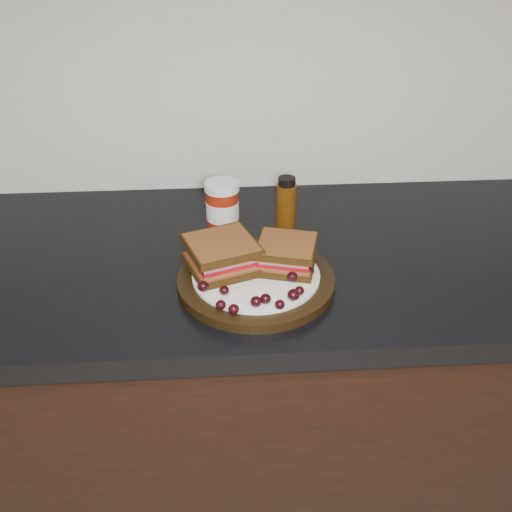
{
  "coord_description": "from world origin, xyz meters",
  "views": [
    {
      "loc": [
        0.09,
        0.75,
        1.48
      ],
      "look_at": [
        0.14,
        1.59,
        0.96
      ],
      "focal_mm": 40.0,
      "sensor_mm": 36.0,
      "label": 1
    }
  ],
  "objects": [
    {
      "name": "grape_6",
      "position": [
        0.17,
        1.48,
        0.93
      ],
      "size": [
        0.02,
        0.02,
        0.02
      ],
      "primitive_type": "ellipsoid",
      "color": "black",
      "rests_on": "plate"
    },
    {
      "name": "grape_17",
      "position": [
        0.06,
        1.57,
        0.93
      ],
      "size": [
        0.02,
        0.02,
        0.02
      ],
      "primitive_type": "ellipsoid",
      "color": "black",
      "rests_on": "plate"
    },
    {
      "name": "grape_15",
      "position": [
        0.09,
        1.6,
        0.93
      ],
      "size": [
        0.02,
        0.02,
        0.02
      ],
      "primitive_type": "ellipsoid",
      "color": "black",
      "rests_on": "plate"
    },
    {
      "name": "grape_20",
      "position": [
        0.09,
        1.59,
        0.93
      ],
      "size": [
        0.02,
        0.02,
        0.02
      ],
      "primitive_type": "ellipsoid",
      "color": "black",
      "rests_on": "plate"
    },
    {
      "name": "oil_bottle",
      "position": [
        0.22,
        1.79,
        0.96
      ],
      "size": [
        0.05,
        0.05,
        0.12
      ],
      "primitive_type": "cylinder",
      "rotation": [
        0.0,
        0.0,
        -0.26
      ],
      "color": "#462407",
      "rests_on": "countertop"
    },
    {
      "name": "plate",
      "position": [
        0.14,
        1.59,
        0.91
      ],
      "size": [
        0.28,
        0.28,
        0.02
      ],
      "primitive_type": "cylinder",
      "color": "black",
      "rests_on": "countertop"
    },
    {
      "name": "grape_11",
      "position": [
        0.21,
        1.6,
        0.93
      ],
      "size": [
        0.02,
        0.02,
        0.02
      ],
      "primitive_type": "ellipsoid",
      "color": "black",
      "rests_on": "plate"
    },
    {
      "name": "grape_18",
      "position": [
        0.08,
        1.63,
        0.93
      ],
      "size": [
        0.02,
        0.02,
        0.02
      ],
      "primitive_type": "ellipsoid",
      "color": "black",
      "rests_on": "plate"
    },
    {
      "name": "grape_1",
      "position": [
        0.08,
        1.53,
        0.93
      ],
      "size": [
        0.02,
        0.02,
        0.02
      ],
      "primitive_type": "ellipsoid",
      "color": "black",
      "rests_on": "plate"
    },
    {
      "name": "grape_7",
      "position": [
        0.2,
        1.5,
        0.93
      ],
      "size": [
        0.02,
        0.02,
        0.02
      ],
      "primitive_type": "ellipsoid",
      "color": "black",
      "rests_on": "plate"
    },
    {
      "name": "grape_9",
      "position": [
        0.2,
        1.56,
        0.93
      ],
      "size": [
        0.02,
        0.02,
        0.02
      ],
      "primitive_type": "ellipsoid",
      "color": "black",
      "rests_on": "plate"
    },
    {
      "name": "sandwich_right",
      "position": [
        0.2,
        1.61,
        0.95
      ],
      "size": [
        0.13,
        0.13,
        0.05
      ],
      "primitive_type": null,
      "rotation": [
        0.0,
        0.0,
        -0.26
      ],
      "color": "brown",
      "rests_on": "plate"
    },
    {
      "name": "grape_3",
      "position": [
        0.1,
        1.47,
        0.93
      ],
      "size": [
        0.02,
        0.02,
        0.02
      ],
      "primitive_type": "ellipsoid",
      "color": "black",
      "rests_on": "plate"
    },
    {
      "name": "base_cabinets",
      "position": [
        0.0,
        1.7,
        0.43
      ],
      "size": [
        3.96,
        0.58,
        0.86
      ],
      "primitive_type": "cube",
      "color": "black",
      "rests_on": "ground_plane"
    },
    {
      "name": "grape_2",
      "position": [
        0.08,
        1.49,
        0.93
      ],
      "size": [
        0.02,
        0.02,
        0.02
      ],
      "primitive_type": "ellipsoid",
      "color": "black",
      "rests_on": "plate"
    },
    {
      "name": "grape_14",
      "position": [
        0.08,
        1.63,
        0.93
      ],
      "size": [
        0.02,
        0.02,
        0.02
      ],
      "primitive_type": "ellipsoid",
      "color": "black",
      "rests_on": "plate"
    },
    {
      "name": "countertop",
      "position": [
        0.0,
        1.7,
        0.88
      ],
      "size": [
        3.98,
        0.6,
        0.04
      ],
      "primitive_type": "cube",
      "color": "black",
      "rests_on": "base_cabinets"
    },
    {
      "name": "grape_0",
      "position": [
        0.05,
        1.54,
        0.93
      ],
      "size": [
        0.02,
        0.02,
        0.02
      ],
      "primitive_type": "ellipsoid",
      "color": "black",
      "rests_on": "plate"
    },
    {
      "name": "grape_10",
      "position": [
        0.23,
        1.57,
        0.93
      ],
      "size": [
        0.02,
        0.02,
        0.02
      ],
      "primitive_type": "ellipsoid",
      "color": "black",
      "rests_on": "plate"
    },
    {
      "name": "grape_19",
      "position": [
        0.08,
        1.62,
        0.93
      ],
      "size": [
        0.02,
        0.02,
        0.02
      ],
      "primitive_type": "ellipsoid",
      "color": "black",
      "rests_on": "plate"
    },
    {
      "name": "grape_13",
      "position": [
        0.21,
        1.65,
        0.93
      ],
      "size": [
        0.02,
        0.02,
        0.02
      ],
      "primitive_type": "ellipsoid",
      "color": "black",
      "rests_on": "plate"
    },
    {
      "name": "grape_12",
      "position": [
        0.22,
        1.61,
        0.93
      ],
      "size": [
        0.02,
        0.02,
        0.02
      ],
      "primitive_type": "ellipsoid",
      "color": "black",
      "rests_on": "plate"
    },
    {
      "name": "grape_4",
      "position": [
        0.14,
        1.49,
        0.93
      ],
      "size": [
        0.02,
        0.02,
        0.02
      ],
      "primitive_type": "ellipsoid",
      "color": "black",
      "rests_on": "plate"
    },
    {
      "name": "grape_5",
      "position": [
        0.15,
        1.5,
        0.93
      ],
      "size": [
        0.02,
        0.02,
        0.02
      ],
      "primitive_type": "ellipsoid",
      "color": "black",
      "rests_on": "plate"
    },
    {
      "name": "condiment_jar",
      "position": [
        0.09,
        1.8,
        0.95
      ],
      "size": [
        0.09,
        0.09,
        0.1
      ],
      "primitive_type": "cylinder",
      "rotation": [
        0.0,
        0.0,
        0.25
      ],
      "color": "maroon",
      "rests_on": "countertop"
    },
    {
      "name": "sandwich_left",
      "position": [
        0.08,
        1.61,
        0.95
      ],
      "size": [
        0.15,
        0.15,
        0.05
      ],
      "primitive_type": null,
      "rotation": [
        0.0,
        0.0,
        0.34
      ],
      "color": "brown",
      "rests_on": "plate"
    },
    {
      "name": "grape_16",
      "position": [
        0.05,
        1.58,
        0.93
      ],
      "size": [
        0.02,
        0.02,
        0.01
      ],
      "primitive_type": "ellipsoid",
      "color": "black",
      "rests_on": "plate"
    },
    {
      "name": "grape_8",
      "position": [
        0.21,
        1.52,
        0.93
      ],
      "size": [
        0.02,
        0.02,
        0.02
      ],
      "primitive_type": "ellipsoid",
      "color": "black",
      "rests_on": "plate"
    }
  ]
}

